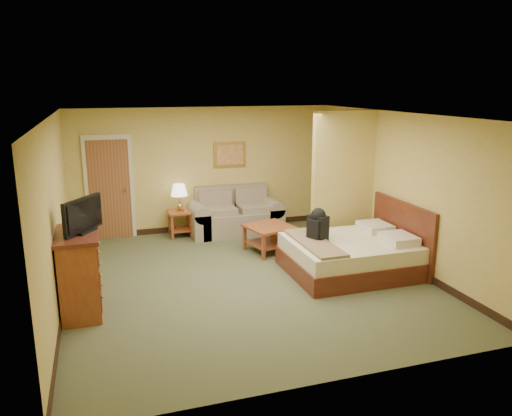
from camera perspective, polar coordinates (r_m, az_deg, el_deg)
name	(u,v)px	position (r m, az deg, el deg)	size (l,w,h in m)	color
floor	(246,279)	(8.10, -1.16, -8.13)	(6.00, 6.00, 0.00)	#4D5335
ceiling	(245,115)	(7.52, -1.26, 10.56)	(6.00, 6.00, 0.00)	white
back_wall	(205,170)	(10.56, -5.86, 4.37)	(5.50, 0.02, 2.60)	tan
left_wall	(55,214)	(7.43, -21.98, -0.66)	(0.02, 6.00, 2.60)	tan
right_wall	(400,189)	(8.87, 16.10, 2.05)	(0.02, 6.00, 2.60)	tan
partition	(343,182)	(9.35, 9.90, 2.98)	(1.20, 0.15, 2.60)	tan
door	(110,188)	(10.36, -16.39, 2.18)	(0.94, 0.16, 2.10)	beige
baseboard	(206,227)	(10.83, -5.69, -2.13)	(5.50, 0.02, 0.12)	black
loveseat	(235,218)	(10.49, -2.38, -1.16)	(1.90, 0.88, 0.96)	gray
side_table	(180,220)	(10.32, -8.66, -1.32)	(0.49, 0.49, 0.54)	brown
table_lamp	(179,191)	(10.18, -8.78, 1.97)	(0.34, 0.34, 0.56)	#B88543
coffee_table	(269,233)	(9.27, 1.52, -2.89)	(0.95, 0.95, 0.50)	brown
wall_picture	(230,155)	(10.61, -3.02, 6.10)	(0.69, 0.04, 0.54)	#B78E3F
dresser	(80,272)	(7.20, -19.49, -6.96)	(0.56, 1.06, 1.13)	brown
tv	(83,216)	(6.97, -19.19, -0.89)	(0.48, 0.65, 0.47)	black
bed	(354,254)	(8.47, 11.18, -5.18)	(2.06, 1.75, 1.13)	#4D1C12
backpack	(318,223)	(8.21, 7.11, -1.74)	(0.32, 0.37, 0.54)	black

